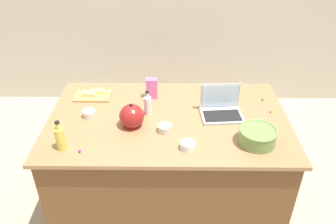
# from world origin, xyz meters

# --- Properties ---
(ground_plane) EXTENTS (12.00, 12.00, 0.00)m
(ground_plane) POSITION_xyz_m (0.00, 0.00, 0.00)
(ground_plane) COLOR #B7A88E
(island_counter) EXTENTS (1.80, 1.10, 0.90)m
(island_counter) POSITION_xyz_m (0.00, 0.00, 0.45)
(island_counter) COLOR brown
(island_counter) RESTS_ON ground
(laptop) EXTENTS (0.33, 0.25, 0.22)m
(laptop) POSITION_xyz_m (0.40, 0.05, 0.95)
(laptop) COLOR #B7B7BC
(laptop) RESTS_ON island_counter
(mixing_bowl_large) EXTENTS (0.26, 0.26, 0.11)m
(mixing_bowl_large) POSITION_xyz_m (0.60, -0.30, 0.96)
(mixing_bowl_large) COLOR #72934C
(mixing_bowl_large) RESTS_ON island_counter
(bottle_oil) EXTENTS (0.06, 0.06, 0.22)m
(bottle_oil) POSITION_xyz_m (-0.70, -0.37, 0.99)
(bottle_oil) COLOR #DBC64C
(bottle_oil) RESTS_ON island_counter
(bottle_vinegar) EXTENTS (0.06, 0.06, 0.20)m
(bottle_vinegar) POSITION_xyz_m (-0.15, 0.05, 0.98)
(bottle_vinegar) COLOR white
(bottle_vinegar) RESTS_ON island_counter
(kettle) EXTENTS (0.21, 0.18, 0.20)m
(kettle) POSITION_xyz_m (-0.26, -0.11, 0.98)
(kettle) COLOR maroon
(kettle) RESTS_ON island_counter
(cutting_board) EXTENTS (0.30, 0.18, 0.02)m
(cutting_board) POSITION_xyz_m (-0.63, 0.30, 0.91)
(cutting_board) COLOR tan
(cutting_board) RESTS_ON island_counter
(butter_stick_left) EXTENTS (0.11, 0.05, 0.04)m
(butter_stick_left) POSITION_xyz_m (-0.65, 0.28, 0.94)
(butter_stick_left) COLOR #F4E58C
(butter_stick_left) RESTS_ON cutting_board
(butter_stick_right) EXTENTS (0.11, 0.04, 0.04)m
(butter_stick_right) POSITION_xyz_m (-0.59, 0.32, 0.94)
(butter_stick_right) COLOR #F4E58C
(butter_stick_right) RESTS_ON cutting_board
(ramekin_small) EXTENTS (0.10, 0.10, 0.05)m
(ramekin_small) POSITION_xyz_m (0.13, -0.37, 0.92)
(ramekin_small) COLOR white
(ramekin_small) RESTS_ON island_counter
(ramekin_medium) EXTENTS (0.10, 0.10, 0.05)m
(ramekin_medium) POSITION_xyz_m (-0.02, -0.17, 0.92)
(ramekin_medium) COLOR beige
(ramekin_medium) RESTS_ON island_counter
(ramekin_wide) EXTENTS (0.10, 0.10, 0.05)m
(ramekin_wide) POSITION_xyz_m (-0.59, 0.01, 0.93)
(ramekin_wide) COLOR beige
(ramekin_wide) RESTS_ON island_counter
(candy_bag) EXTENTS (0.09, 0.06, 0.17)m
(candy_bag) POSITION_xyz_m (-0.14, 0.30, 0.99)
(candy_bag) COLOR pink
(candy_bag) RESTS_ON island_counter
(candy_0) EXTENTS (0.02, 0.02, 0.02)m
(candy_0) POSITION_xyz_m (0.77, 0.26, 0.91)
(candy_0) COLOR green
(candy_0) RESTS_ON island_counter
(candy_1) EXTENTS (0.01, 0.01, 0.01)m
(candy_1) POSITION_xyz_m (0.79, 0.08, 0.91)
(candy_1) COLOR #CC3399
(candy_1) RESTS_ON island_counter
(candy_2) EXTENTS (0.02, 0.02, 0.02)m
(candy_2) POSITION_xyz_m (-0.57, -0.41, 0.91)
(candy_2) COLOR #CC3399
(candy_2) RESTS_ON island_counter
(candy_3) EXTENTS (0.02, 0.02, 0.02)m
(candy_3) POSITION_xyz_m (0.29, 0.37, 0.91)
(candy_3) COLOR green
(candy_3) RESTS_ON island_counter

